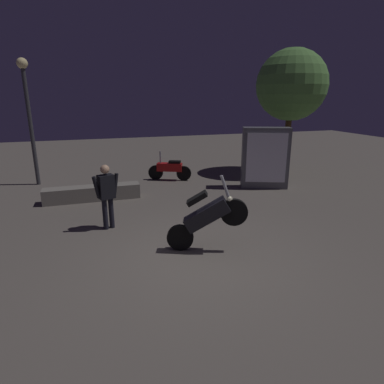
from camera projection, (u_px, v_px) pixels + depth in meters
name	position (u px, v px, depth m)	size (l,w,h in m)	color
ground_plane	(199.00, 258.00, 6.52)	(40.00, 40.00, 0.00)	#605951
motorcycle_black_foreground	(207.00, 217.00, 6.66)	(1.59, 0.67, 1.63)	black
motorcycle_red_parked_left	(170.00, 169.00, 12.46)	(1.55, 0.79, 1.11)	black
person_rider_beside	(107.00, 191.00, 7.75)	(0.65, 0.35, 1.59)	black
streetlamp_near	(28.00, 105.00, 11.18)	(0.36, 0.36, 4.34)	#38383D
tree_left_bg	(292.00, 85.00, 12.82)	(2.77, 2.77, 4.92)	#4C331E
kiosk_billboard	(265.00, 158.00, 11.29)	(1.67, 1.05, 2.10)	#595960
planter_wall_low	(93.00, 193.00, 10.10)	(2.88, 0.50, 0.45)	gray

